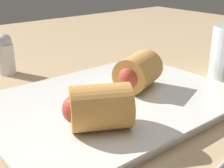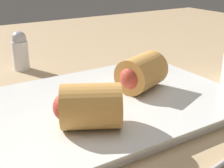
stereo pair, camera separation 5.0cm
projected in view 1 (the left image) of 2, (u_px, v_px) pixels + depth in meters
table_surface at (86, 115)px, 43.77cm from camera, size 180.00×140.00×2.00cm
serving_plate at (112, 103)px, 43.47cm from camera, size 34.33×25.05×1.50cm
roll_front_left at (137, 72)px, 45.45cm from camera, size 8.12×7.22×5.18cm
roll_front_right at (96, 107)px, 34.35cm from camera, size 8.33×7.70×5.18cm
salt_shaker at (6, 54)px, 56.10cm from camera, size 3.02×3.02×7.36cm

